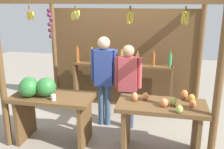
# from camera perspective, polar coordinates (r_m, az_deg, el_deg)

# --- Properties ---
(ground_plane) EXTENTS (12.00, 12.00, 0.00)m
(ground_plane) POSITION_cam_1_polar(r_m,az_deg,el_deg) (4.87, 0.47, -11.20)
(ground_plane) COLOR gray
(ground_plane) RESTS_ON ground
(market_stall) EXTENTS (3.18, 2.05, 2.31)m
(market_stall) POSITION_cam_1_polar(r_m,az_deg,el_deg) (4.84, 1.49, 5.63)
(market_stall) COLOR brown
(market_stall) RESTS_ON ground
(fruit_counter_left) EXTENTS (1.29, 0.65, 1.10)m
(fruit_counter_left) POSITION_cam_1_polar(r_m,az_deg,el_deg) (4.21, -14.35, -5.50)
(fruit_counter_left) COLOR brown
(fruit_counter_left) RESTS_ON ground
(fruit_counter_right) EXTENTS (1.29, 0.65, 0.95)m
(fruit_counter_right) POSITION_cam_1_polar(r_m,az_deg,el_deg) (3.89, 10.96, -9.23)
(fruit_counter_right) COLOR brown
(fruit_counter_right) RESTS_ON ground
(bottle_shelf_unit) EXTENTS (2.04, 0.22, 1.36)m
(bottle_shelf_unit) POSITION_cam_1_polar(r_m,az_deg,el_deg) (5.24, 1.94, 0.27)
(bottle_shelf_unit) COLOR brown
(bottle_shelf_unit) RESTS_ON ground
(vendor_man) EXTENTS (0.48, 0.22, 1.64)m
(vendor_man) POSITION_cam_1_polar(r_m,az_deg,el_deg) (4.57, -1.77, 0.25)
(vendor_man) COLOR #3C5775
(vendor_man) RESTS_ON ground
(vendor_woman) EXTENTS (0.48, 0.21, 1.52)m
(vendor_woman) POSITION_cam_1_polar(r_m,az_deg,el_deg) (4.48, 3.54, -1.21)
(vendor_woman) COLOR #3C3F5F
(vendor_woman) RESTS_ON ground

